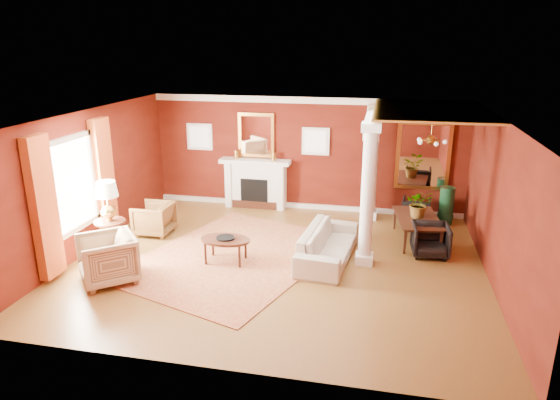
% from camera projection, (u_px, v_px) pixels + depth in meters
% --- Properties ---
extents(ground, '(8.00, 8.00, 0.00)m').
position_uv_depth(ground, '(277.00, 262.00, 9.97)').
color(ground, brown).
rests_on(ground, ground).
extents(room_shell, '(8.04, 7.04, 2.92)m').
position_uv_depth(room_shell, '(277.00, 164.00, 9.36)').
color(room_shell, '#5F180D').
rests_on(room_shell, ground).
extents(fireplace, '(1.85, 0.42, 1.29)m').
position_uv_depth(fireplace, '(256.00, 183.00, 13.12)').
color(fireplace, white).
rests_on(fireplace, ground).
extents(overmantel_mirror, '(0.95, 0.07, 1.15)m').
position_uv_depth(overmantel_mirror, '(256.00, 135.00, 12.87)').
color(overmantel_mirror, '#C98A3B').
rests_on(overmantel_mirror, fireplace).
extents(flank_window_left, '(0.70, 0.07, 0.70)m').
position_uv_depth(flank_window_left, '(200.00, 137.00, 13.21)').
color(flank_window_left, white).
rests_on(flank_window_left, room_shell).
extents(flank_window_right, '(0.70, 0.07, 0.70)m').
position_uv_depth(flank_window_right, '(316.00, 141.00, 12.60)').
color(flank_window_right, white).
rests_on(flank_window_right, room_shell).
extents(left_window, '(0.21, 2.55, 2.60)m').
position_uv_depth(left_window, '(76.00, 191.00, 9.74)').
color(left_window, white).
rests_on(left_window, room_shell).
extents(column_front, '(0.36, 0.36, 2.80)m').
position_uv_depth(column_front, '(368.00, 195.00, 9.48)').
color(column_front, white).
rests_on(column_front, ground).
extents(column_back, '(0.36, 0.36, 2.80)m').
position_uv_depth(column_back, '(372.00, 163.00, 12.00)').
color(column_back, white).
rests_on(column_back, ground).
extents(header_beam, '(0.30, 3.20, 0.32)m').
position_uv_depth(header_beam, '(374.00, 120.00, 10.61)').
color(header_beam, white).
rests_on(header_beam, column_front).
extents(amber_ceiling, '(2.30, 3.40, 0.04)m').
position_uv_depth(amber_ceiling, '(431.00, 110.00, 10.17)').
color(amber_ceiling, '#ECAC45').
rests_on(amber_ceiling, room_shell).
extents(dining_mirror, '(1.30, 0.07, 1.70)m').
position_uv_depth(dining_mirror, '(423.00, 156.00, 12.15)').
color(dining_mirror, '#C98A3B').
rests_on(dining_mirror, room_shell).
extents(chandelier, '(0.60, 0.62, 0.75)m').
position_uv_depth(chandelier, '(431.00, 140.00, 10.40)').
color(chandelier, '#B88B39').
rests_on(chandelier, room_shell).
extents(crown_trim, '(8.00, 0.08, 0.16)m').
position_uv_depth(crown_trim, '(307.00, 100.00, 12.34)').
color(crown_trim, white).
rests_on(crown_trim, room_shell).
extents(base_trim, '(8.00, 0.08, 0.12)m').
position_uv_depth(base_trim, '(305.00, 206.00, 13.18)').
color(base_trim, white).
rests_on(base_trim, ground).
extents(rug, '(4.55, 5.23, 0.02)m').
position_uv_depth(rug, '(234.00, 256.00, 10.21)').
color(rug, maroon).
rests_on(rug, ground).
extents(sofa, '(0.88, 2.29, 0.87)m').
position_uv_depth(sofa, '(328.00, 239.00, 9.97)').
color(sofa, beige).
rests_on(sofa, ground).
extents(armchair_leopard, '(0.74, 0.79, 0.80)m').
position_uv_depth(armchair_leopard, '(154.00, 217.00, 11.32)').
color(armchair_leopard, black).
rests_on(armchair_leopard, ground).
extents(armchair_stripe, '(1.29, 1.30, 0.98)m').
position_uv_depth(armchair_stripe, '(107.00, 257.00, 9.03)').
color(armchair_stripe, tan).
rests_on(armchair_stripe, ground).
extents(coffee_table, '(0.99, 0.99, 0.50)m').
position_uv_depth(coffee_table, '(225.00, 241.00, 9.84)').
color(coffee_table, black).
rests_on(coffee_table, ground).
extents(coffee_book, '(0.15, 0.04, 0.20)m').
position_uv_depth(coffee_book, '(224.00, 234.00, 9.77)').
color(coffee_book, black).
rests_on(coffee_book, coffee_table).
extents(side_table, '(0.62, 0.62, 1.55)m').
position_uv_depth(side_table, '(108.00, 205.00, 10.07)').
color(side_table, black).
rests_on(side_table, ground).
extents(dining_table, '(0.77, 1.65, 0.89)m').
position_uv_depth(dining_table, '(418.00, 222.00, 10.88)').
color(dining_table, black).
rests_on(dining_table, ground).
extents(dining_chair_near, '(0.76, 0.72, 0.74)m').
position_uv_depth(dining_chair_near, '(431.00, 239.00, 10.18)').
color(dining_chair_near, black).
rests_on(dining_chair_near, ground).
extents(dining_chair_far, '(0.71, 0.67, 0.67)m').
position_uv_depth(dining_chair_far, '(416.00, 209.00, 12.05)').
color(dining_chair_far, black).
rests_on(dining_chair_far, ground).
extents(green_urn, '(0.39, 0.39, 0.92)m').
position_uv_depth(green_urn, '(446.00, 209.00, 11.97)').
color(green_urn, '#133B1F').
rests_on(green_urn, ground).
extents(potted_plant, '(0.59, 0.65, 0.49)m').
position_uv_depth(potted_plant, '(420.00, 192.00, 10.68)').
color(potted_plant, '#26591E').
rests_on(potted_plant, dining_table).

